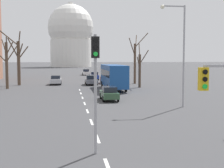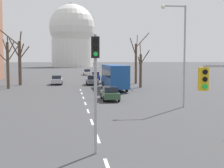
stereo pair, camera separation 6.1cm
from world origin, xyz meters
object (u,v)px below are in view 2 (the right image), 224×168
object	(u,v)px
sedan_near_right	(92,80)
traffic_signal_centre_tall	(95,72)
sedan_far_left	(87,72)
sedan_distant_centre	(107,79)
sedan_far_right	(110,93)
sedan_near_left	(57,80)
sedan_mid_centre	(95,76)
city_bus	(114,75)
street_lamp_right	(181,46)

from	to	relation	value
sedan_near_right	traffic_signal_centre_tall	bearing A→B (deg)	-93.85
traffic_signal_centre_tall	sedan_far_left	bearing A→B (deg)	87.15
traffic_signal_centre_tall	sedan_distant_centre	world-z (taller)	traffic_signal_centre_tall
sedan_near_right	sedan_far_right	world-z (taller)	sedan_near_right
sedan_near_left	sedan_far_right	size ratio (longest dim) A/B	0.98
sedan_near_left	sedan_distant_centre	bearing A→B (deg)	9.24
sedan_mid_centre	sedan_far_right	size ratio (longest dim) A/B	1.00
traffic_signal_centre_tall	sedan_mid_centre	bearing A→B (deg)	85.33
sedan_mid_centre	sedan_far_right	distance (m)	31.70
sedan_far_left	city_bus	distance (m)	39.64
street_lamp_right	traffic_signal_centre_tall	bearing A→B (deg)	-124.00
sedan_far_left	sedan_distant_centre	xyz separation A→B (m)	(2.02, -28.57, 0.05)
sedan_near_right	sedan_far_left	world-z (taller)	sedan_near_right
sedan_far_left	street_lamp_right	bearing A→B (deg)	-84.69
sedan_far_left	sedan_far_right	bearing A→B (deg)	-90.47
sedan_mid_centre	sedan_near_right	bearing A→B (deg)	-97.25
sedan_far_left	city_bus	bearing A→B (deg)	-87.55
sedan_far_left	sedan_near_right	bearing A→B (deg)	-91.63
traffic_signal_centre_tall	sedan_mid_centre	xyz separation A→B (m)	(4.09, 50.00, -2.94)
sedan_mid_centre	city_bus	bearing A→B (deg)	-87.03
sedan_near_right	sedan_distant_centre	size ratio (longest dim) A/B	0.96
street_lamp_right	sedan_near_right	xyz separation A→B (m)	(-6.14, 25.04, -4.69)
sedan_distant_centre	city_bus	world-z (taller)	city_bus
sedan_near_left	sedan_near_right	world-z (taller)	sedan_near_right
traffic_signal_centre_tall	sedan_far_left	size ratio (longest dim) A/B	1.26
sedan_near_right	sedan_mid_centre	world-z (taller)	sedan_mid_centre
traffic_signal_centre_tall	sedan_far_right	distance (m)	18.81
sedan_near_right	sedan_near_left	bearing A→B (deg)	166.66
street_lamp_right	city_bus	world-z (taller)	street_lamp_right
street_lamp_right	city_bus	distance (m)	17.55
sedan_near_left	city_bus	world-z (taller)	city_bus
traffic_signal_centre_tall	street_lamp_right	bearing A→B (deg)	56.00
traffic_signal_centre_tall	sedan_near_right	size ratio (longest dim) A/B	1.24
street_lamp_right	sedan_near_right	world-z (taller)	street_lamp_right
sedan_near_right	sedan_far_left	xyz separation A→B (m)	(0.89, 31.38, -0.04)
sedan_far_left	sedan_far_right	distance (m)	50.99
traffic_signal_centre_tall	city_bus	bearing A→B (deg)	80.19
sedan_near_left	sedan_distant_centre	size ratio (longest dim) A/B	0.92
sedan_distant_centre	sedan_far_right	bearing A→B (deg)	-96.22
traffic_signal_centre_tall	sedan_far_left	distance (m)	69.45
street_lamp_right	sedan_near_right	distance (m)	26.21
traffic_signal_centre_tall	sedan_distant_centre	distance (m)	41.21
sedan_far_right	sedan_distant_centre	size ratio (longest dim) A/B	0.94
street_lamp_right	sedan_mid_centre	world-z (taller)	street_lamp_right
sedan_near_right	city_bus	distance (m)	8.69
sedan_near_right	sedan_far_left	size ratio (longest dim) A/B	1.02
sedan_near_left	sedan_near_right	distance (m)	6.03
sedan_distant_centre	sedan_near_left	bearing A→B (deg)	-170.76
sedan_near_left	city_bus	xyz separation A→B (m)	(8.45, -9.60, 1.25)
sedan_near_left	sedan_far_left	size ratio (longest dim) A/B	0.98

